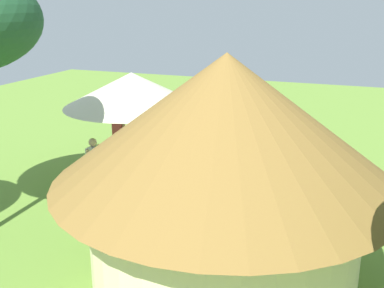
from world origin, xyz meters
TOP-DOWN VIEW (x-y plane):
  - ground_plane at (0.00, 0.00)m, footprint 36.00×36.00m
  - thatched_hut at (-1.82, 5.89)m, footprint 6.04×6.04m
  - shade_umbrella at (2.46, 1.19)m, footprint 4.05×4.05m
  - patio_dining_table at (2.46, 1.19)m, footprint 1.47×1.12m
  - patio_chair_east_end at (2.85, 0.04)m, footprint 0.55×0.54m
  - patio_chair_west_end at (1.97, 2.30)m, footprint 0.57×0.56m
  - guest_beside_umbrella at (2.81, 2.88)m, footprint 0.24×0.59m
  - guest_behind_table at (3.71, -0.10)m, footprint 0.56×0.34m
  - standing_watcher at (-1.22, -2.45)m, footprint 0.45×0.53m
  - striped_lounge_chair at (-1.81, -0.56)m, footprint 0.69×0.89m
  - zebra_nearest_camera at (-0.43, 1.80)m, footprint 0.67×2.09m
  - zebra_by_umbrella at (1.58, -2.11)m, footprint 1.02×2.22m
  - brick_patio_kerb at (3.67, -4.50)m, footprint 2.82×0.61m

SIDE VIEW (x-z plane):
  - ground_plane at x=0.00m, z-range 0.00..0.00m
  - brick_patio_kerb at x=3.67m, z-range 0.00..0.08m
  - striped_lounge_chair at x=-1.81m, z-range -0.06..0.58m
  - patio_chair_east_end at x=2.85m, z-range 0.07..0.97m
  - patio_chair_west_end at x=1.97m, z-range 0.07..0.97m
  - patio_dining_table at x=2.46m, z-range 0.29..1.03m
  - guest_behind_table at x=3.71m, z-range 0.17..1.81m
  - guest_beside_umbrella at x=2.81m, z-range 0.17..1.83m
  - zebra_nearest_camera at x=-0.43m, z-range 0.23..1.79m
  - zebra_by_umbrella at x=1.58m, z-range 0.24..1.81m
  - standing_watcher at x=-1.22m, z-range 0.18..1.92m
  - thatched_hut at x=-1.82m, z-range 0.25..4.68m
  - shade_umbrella at x=2.46m, z-range 1.10..4.33m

